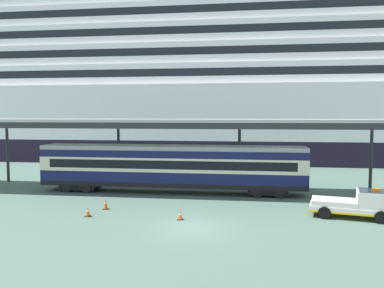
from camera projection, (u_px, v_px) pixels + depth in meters
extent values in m
plane|color=#536E60|center=(192.00, 228.00, 22.47)|extent=(400.00, 400.00, 0.00)
cube|color=black|center=(280.00, 146.00, 62.28)|extent=(122.69, 26.34, 3.29)
cube|color=white|center=(281.00, 113.00, 61.86)|extent=(122.69, 26.34, 7.68)
cube|color=white|center=(281.00, 80.00, 61.47)|extent=(112.87, 24.23, 2.94)
cube|color=black|center=(291.00, 71.00, 49.53)|extent=(107.97, 0.12, 1.06)
cube|color=white|center=(281.00, 62.00, 61.25)|extent=(108.36, 23.26, 2.94)
cube|color=black|center=(290.00, 48.00, 49.79)|extent=(103.65, 0.12, 1.06)
cube|color=white|center=(282.00, 44.00, 61.02)|extent=(103.84, 22.29, 2.94)
cube|color=black|center=(290.00, 27.00, 50.04)|extent=(99.33, 0.12, 1.06)
cube|color=white|center=(282.00, 25.00, 60.80)|extent=(99.33, 21.33, 2.94)
cube|color=black|center=(290.00, 5.00, 50.30)|extent=(95.01, 0.12, 1.06)
cube|color=white|center=(282.00, 6.00, 60.58)|extent=(94.81, 20.36, 2.94)
cube|color=#B3B3B3|center=(172.00, 121.00, 32.93)|extent=(46.51, 6.19, 0.25)
cube|color=#2A2A2A|center=(165.00, 126.00, 30.00)|extent=(46.51, 0.20, 0.50)
cylinder|color=#2A2A2A|center=(8.00, 152.00, 38.13)|extent=(0.28, 0.28, 6.14)
cylinder|color=#2A2A2A|center=(119.00, 153.00, 36.60)|extent=(0.28, 0.28, 6.14)
cylinder|color=#2A2A2A|center=(239.00, 155.00, 35.07)|extent=(0.28, 0.28, 6.14)
cylinder|color=#2A2A2A|center=(371.00, 156.00, 33.54)|extent=(0.28, 0.28, 6.14)
cube|color=black|center=(172.00, 183.00, 32.85)|extent=(22.76, 2.80, 0.40)
cube|color=#141947|center=(171.00, 176.00, 32.80)|extent=(22.76, 2.80, 0.90)
cube|color=beige|center=(171.00, 164.00, 32.72)|extent=(22.76, 2.80, 1.20)
cube|color=black|center=(168.00, 165.00, 31.36)|extent=(20.94, 0.08, 0.72)
cube|color=#141947|center=(171.00, 153.00, 32.65)|extent=(22.76, 2.80, 0.60)
cube|color=#A3A3A3|center=(171.00, 148.00, 32.61)|extent=(22.76, 2.69, 0.36)
cube|color=black|center=(82.00, 185.00, 33.95)|extent=(3.20, 2.35, 0.50)
cylinder|color=black|center=(66.00, 188.00, 32.91)|extent=(0.84, 0.12, 0.84)
cylinder|color=black|center=(86.00, 188.00, 32.67)|extent=(0.84, 0.12, 0.84)
cube|color=black|center=(267.00, 190.00, 31.80)|extent=(3.20, 2.35, 0.50)
cylinder|color=black|center=(257.00, 193.00, 30.76)|extent=(0.84, 0.12, 0.84)
cylinder|color=black|center=(279.00, 193.00, 30.52)|extent=(0.84, 0.12, 0.84)
cube|color=silver|center=(351.00, 209.00, 24.86)|extent=(5.51, 3.07, 0.36)
cube|color=#F2B20C|center=(351.00, 211.00, 24.87)|extent=(5.51, 3.09, 0.12)
cube|color=silver|center=(376.00, 199.00, 24.31)|extent=(2.65, 2.37, 1.10)
cube|color=#19232D|center=(376.00, 194.00, 24.28)|extent=(2.43, 2.24, 0.44)
cube|color=orange|center=(377.00, 190.00, 24.26)|extent=(0.59, 0.32, 0.16)
cube|color=silver|center=(335.00, 202.00, 25.19)|extent=(3.26, 2.50, 0.36)
cylinder|color=black|center=(377.00, 210.00, 25.24)|extent=(0.83, 0.42, 0.80)
cylinder|color=black|center=(381.00, 218.00, 23.37)|extent=(0.83, 0.42, 0.80)
cylinder|color=black|center=(325.00, 206.00, 26.38)|extent=(0.83, 0.42, 0.80)
cylinder|color=black|center=(324.00, 213.00, 24.50)|extent=(0.83, 0.42, 0.80)
cube|color=black|center=(88.00, 216.00, 25.09)|extent=(0.36, 0.36, 0.04)
cone|color=#EA590F|center=(88.00, 211.00, 25.07)|extent=(0.30, 0.30, 0.62)
cylinder|color=white|center=(88.00, 211.00, 25.06)|extent=(0.17, 0.17, 0.09)
cube|color=black|center=(106.00, 209.00, 27.05)|extent=(0.36, 0.36, 0.04)
cone|color=#EA590F|center=(106.00, 204.00, 27.02)|extent=(0.30, 0.30, 0.74)
cylinder|color=white|center=(106.00, 203.00, 27.02)|extent=(0.17, 0.17, 0.10)
cube|color=black|center=(180.00, 219.00, 24.36)|extent=(0.36, 0.36, 0.04)
cone|color=#EA590F|center=(180.00, 215.00, 24.33)|extent=(0.30, 0.30, 0.55)
cylinder|color=white|center=(180.00, 214.00, 24.33)|extent=(0.17, 0.17, 0.08)
cylinder|color=black|center=(317.00, 210.00, 25.31)|extent=(0.44, 0.44, 0.70)
sphere|color=black|center=(317.00, 205.00, 25.28)|extent=(0.48, 0.48, 0.48)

